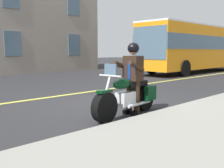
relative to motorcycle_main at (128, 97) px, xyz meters
name	(u,v)px	position (x,y,z in m)	size (l,w,h in m)	color
ground_plane	(104,104)	(-0.51, -1.43, -0.45)	(80.00, 80.00, 0.00)	#28282B
lane_center_stripe	(65,95)	(-0.51, -3.43, -0.45)	(60.00, 0.16, 0.01)	#E5DB4C
motorcycle_main	(128,97)	(0.00, 0.00, 0.00)	(2.22, 0.75, 1.26)	black
rider_main	(133,72)	(-0.19, -0.02, 0.58)	(0.66, 0.60, 1.74)	black
bus_near	(196,46)	(-13.00, -5.27, 1.42)	(11.05, 2.70, 3.30)	orange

